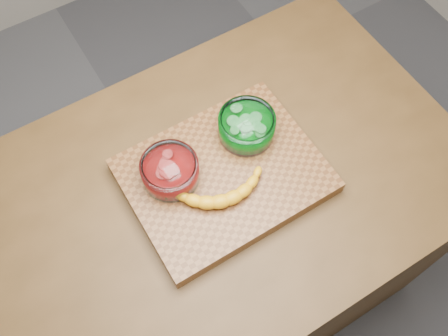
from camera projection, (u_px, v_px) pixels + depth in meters
ground at (224, 280)px, 2.00m from camera, size 3.50×3.50×0.00m
counter at (224, 242)px, 1.60m from camera, size 1.20×0.80×0.90m
cutting_board at (224, 176)px, 1.19m from camera, size 0.45×0.35×0.04m
bowl_red at (170, 171)px, 1.14m from camera, size 0.13×0.13×0.06m
bowl_green at (247, 126)px, 1.19m from camera, size 0.14×0.14×0.06m
banana at (218, 184)px, 1.14m from camera, size 0.25×0.15×0.04m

